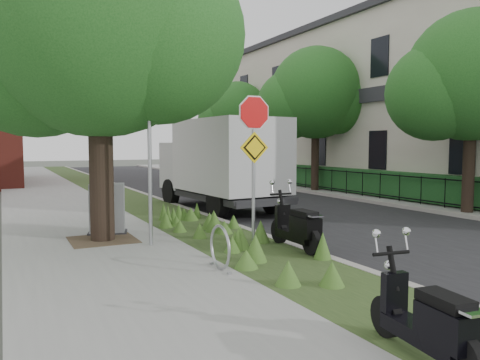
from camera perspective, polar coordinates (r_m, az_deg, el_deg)
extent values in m
plane|color=#4C5147|center=(9.97, 10.48, -8.65)|extent=(120.00, 120.00, 0.00)
cube|color=gray|center=(17.91, -21.45, -2.91)|extent=(3.50, 60.00, 0.12)
cube|color=#2A401B|center=(18.37, -12.88, -2.54)|extent=(2.00, 60.00, 0.12)
cube|color=#9E9991|center=(18.64, -9.90, -2.38)|extent=(0.20, 60.00, 0.13)
cube|color=black|center=(19.95, -0.24, -2.04)|extent=(7.00, 60.00, 0.01)
cube|color=#9E9991|center=(21.74, 8.02, -1.40)|extent=(0.20, 60.00, 0.13)
cube|color=gray|center=(22.75, 11.53, -1.20)|extent=(3.20, 60.00, 0.12)
cylinder|color=black|center=(10.67, -16.63, 4.86)|extent=(0.52, 0.52, 4.48)
sphere|color=#1D521B|center=(11.04, -16.95, 19.12)|extent=(5.40, 5.40, 5.40)
sphere|color=#1D521B|center=(11.53, -23.77, 14.86)|extent=(4.05, 4.05, 4.05)
sphere|color=#1D521B|center=(10.53, -10.15, 16.95)|extent=(3.78, 3.78, 3.78)
cube|color=#473828|center=(10.88, -16.37, -6.99)|extent=(1.40, 1.40, 0.01)
cylinder|color=#A5A8AD|center=(9.88, -10.96, 3.63)|extent=(0.08, 0.08, 4.00)
torus|color=#A5A8AD|center=(7.99, -2.45, -8.17)|extent=(0.05, 0.77, 0.77)
cube|color=#A5A8AD|center=(7.76, -1.31, -11.29)|extent=(0.06, 0.06, 0.04)
cube|color=#A5A8AD|center=(8.39, -3.48, -10.09)|extent=(0.06, 0.06, 0.04)
cylinder|color=#A5A8AD|center=(9.47, 1.66, 0.65)|extent=(0.07, 0.07, 3.00)
cylinder|color=red|center=(9.45, 1.76, 8.22)|extent=(0.86, 0.03, 0.86)
cylinder|color=white|center=(9.46, 1.72, 8.22)|extent=(0.94, 0.02, 0.94)
cube|color=yellow|center=(9.43, 1.75, 3.98)|extent=(0.64, 0.03, 0.64)
cube|color=black|center=(22.07, 9.54, 1.29)|extent=(0.04, 24.00, 0.04)
cube|color=black|center=(22.13, 9.51, -0.78)|extent=(0.04, 24.00, 0.04)
cylinder|color=black|center=(22.10, 9.52, 0.12)|extent=(0.03, 0.03, 1.00)
cube|color=#163F1B|center=(22.52, 10.96, 0.31)|extent=(1.00, 24.00, 1.10)
cube|color=#BCB1A0|center=(24.91, 17.68, 8.23)|extent=(7.00, 26.00, 8.00)
cube|color=#2D2D33|center=(25.52, 17.90, 17.34)|extent=(7.40, 26.40, 0.30)
cube|color=#2D2D33|center=(22.59, 11.19, 9.54)|extent=(0.25, 26.00, 0.60)
cylinder|color=black|center=(16.17, 26.16, 3.18)|extent=(0.36, 0.36, 3.81)
sphere|color=#1D521B|center=(16.31, 26.44, 11.33)|extent=(4.00, 4.00, 4.00)
sphere|color=#1D521B|center=(15.92, 22.65, 9.81)|extent=(3.00, 3.00, 3.00)
cylinder|color=black|center=(21.92, 9.15, 4.06)|extent=(0.36, 0.36, 4.03)
sphere|color=#1D521B|center=(22.05, 9.23, 10.44)|extent=(4.20, 4.20, 4.20)
sphere|color=#1D521B|center=(21.98, 6.22, 9.11)|extent=(3.15, 3.15, 3.15)
sphere|color=#1D521B|center=(22.10, 11.81, 9.29)|extent=(2.94, 2.94, 2.94)
cylinder|color=black|center=(28.77, -0.32, 3.79)|extent=(0.36, 0.36, 3.64)
sphere|color=#1D521B|center=(28.83, -0.32, 8.18)|extent=(3.80, 3.80, 3.80)
sphere|color=#1D521B|center=(28.95, -2.36, 7.22)|extent=(2.85, 2.85, 2.85)
sphere|color=#1D521B|center=(28.74, 1.47, 7.44)|extent=(2.66, 2.66, 2.66)
cylinder|color=black|center=(10.12, 4.79, -6.23)|extent=(0.13, 0.51, 0.51)
cylinder|color=black|center=(9.11, 8.72, -7.45)|extent=(0.13, 0.51, 0.51)
cube|color=black|center=(9.56, 6.81, -6.75)|extent=(0.36, 1.14, 0.18)
cube|color=black|center=(9.24, 7.98, -5.67)|extent=(0.37, 0.65, 0.39)
cube|color=black|center=(9.24, 7.82, -4.06)|extent=(0.31, 0.60, 0.12)
cylinder|color=black|center=(5.59, 17.43, -15.56)|extent=(0.17, 0.46, 0.45)
cylinder|color=black|center=(4.83, 25.55, -19.07)|extent=(0.17, 0.46, 0.45)
cube|color=black|center=(5.16, 21.49, -17.19)|extent=(0.43, 1.04, 0.16)
cube|color=black|center=(4.88, 23.99, -15.93)|extent=(0.39, 0.61, 0.35)
cube|color=black|center=(4.83, 23.72, -13.26)|extent=(0.33, 0.56, 0.10)
cube|color=#262628|center=(15.86, -2.28, -1.76)|extent=(2.48, 5.76, 0.19)
cube|color=#B7BABC|center=(17.74, -5.65, 1.80)|extent=(2.27, 1.63, 1.70)
cube|color=silver|center=(15.26, -1.25, 3.01)|extent=(2.59, 4.18, 2.34)
cube|color=#262628|center=(11.66, -15.82, -6.15)|extent=(1.02, 0.81, 0.04)
cube|color=slate|center=(11.57, -15.88, -3.35)|extent=(0.90, 0.69, 1.19)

